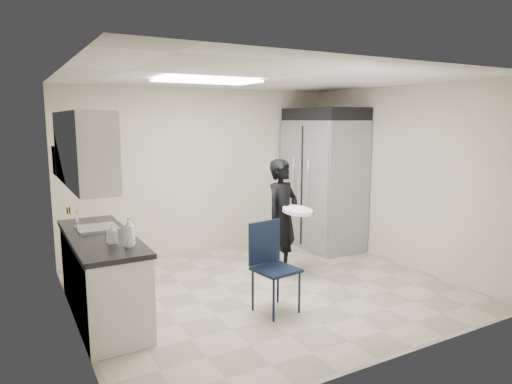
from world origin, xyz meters
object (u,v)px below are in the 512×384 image
commercial_fridge (323,184)px  man_tuxedo (282,218)px  folding_chair (276,270)px  lower_counter (102,278)px

commercial_fridge → man_tuxedo: 1.64m
folding_chair → man_tuxedo: bearing=46.4°
man_tuxedo → lower_counter: bearing=164.2°
lower_counter → commercial_fridge: (3.78, 1.07, 0.62)m
folding_chair → man_tuxedo: (0.72, 1.02, 0.31)m
lower_counter → man_tuxedo: bearing=4.6°
lower_counter → man_tuxedo: size_ratio=1.19×
lower_counter → commercial_fridge: commercial_fridge is taller
folding_chair → man_tuxedo: size_ratio=0.61×
folding_chair → man_tuxedo: 1.29m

